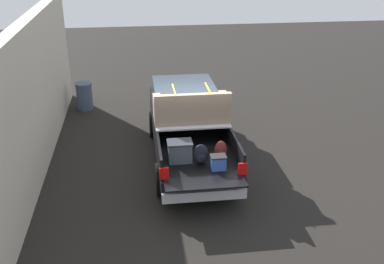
% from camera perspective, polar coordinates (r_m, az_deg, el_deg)
% --- Properties ---
extents(ground_plane, '(40.00, 40.00, 0.00)m').
position_cam_1_polar(ground_plane, '(12.97, -0.34, -3.39)').
color(ground_plane, black).
extents(pickup_truck, '(6.05, 2.06, 2.23)m').
position_cam_1_polar(pickup_truck, '(12.88, -0.55, 1.07)').
color(pickup_truck, black).
rests_on(pickup_truck, ground_plane).
extents(building_facade, '(11.30, 0.36, 3.90)m').
position_cam_1_polar(building_facade, '(12.76, -19.05, 4.32)').
color(building_facade, beige).
rests_on(building_facade, ground_plane).
extents(trash_can, '(0.60, 0.60, 0.98)m').
position_cam_1_polar(trash_can, '(16.88, -13.25, 4.37)').
color(trash_can, '#3F4C66').
rests_on(trash_can, ground_plane).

